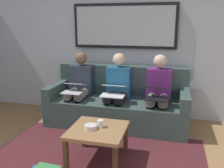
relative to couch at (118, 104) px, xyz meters
The scene contains 13 objects.
wall_rear 1.10m from the couch, 90.00° to the right, with size 6.00×0.12×2.60m, color #B7BCC6.
area_rug 1.30m from the couch, 90.00° to the left, with size 2.60×1.80×0.01m, color #4C1E23.
couch is the anchor object (origin of this frame).
framed_mirror 1.30m from the couch, 90.00° to the right, with size 1.75×0.05×0.74m.
coffee_table 1.22m from the couch, 91.54° to the left, with size 0.64×0.64×0.42m.
cup 1.19m from the couch, 92.70° to the left, with size 0.07×0.07×0.09m, color silver.
bowl 1.25m from the couch, 88.15° to the left, with size 0.14×0.14×0.05m, color beige.
person_left 0.71m from the couch, behind, with size 0.38×0.58×1.14m.
laptop_black 0.78m from the couch, 154.51° to the left, with size 0.31×0.38×0.16m.
person_middle 0.31m from the couch, 90.00° to the left, with size 0.38×0.58×1.14m.
laptop_white 0.44m from the couch, 90.00° to the left, with size 0.35×0.36×0.16m.
person_right 0.71m from the couch, ahead, with size 0.38×0.58×1.14m.
laptop_silver 0.78m from the couch, 26.14° to the left, with size 0.31×0.33×0.15m.
Camera 1 is at (-0.85, 1.60, 1.61)m, focal length 39.22 mm.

